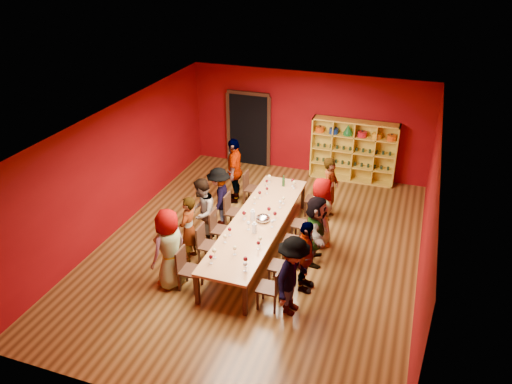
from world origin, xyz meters
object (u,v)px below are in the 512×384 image
at_px(chair_person_left_1, 205,242).
at_px(chair_person_left_0, 186,267).
at_px(person_left_0, 169,249).
at_px(person_right_4, 330,188).
at_px(shelving_unit, 354,148).
at_px(chair_person_right_4, 317,198).
at_px(chair_person_right_0, 273,286).
at_px(person_left_4, 234,170).
at_px(person_left_1, 189,229).
at_px(person_left_3, 219,198).
at_px(person_right_3, 321,212).
at_px(chair_person_right_3, 305,222).
at_px(person_left_2, 202,212).
at_px(chair_person_right_1, 284,264).
at_px(chair_person_left_4, 250,186).
at_px(spittoon_bowl, 263,218).
at_px(person_right_2, 316,230).
at_px(chair_person_right_2, 297,239).
at_px(person_right_1, 305,257).
at_px(chair_person_left_3, 232,209).
at_px(wine_bottle, 283,182).
at_px(tasting_table, 258,223).
at_px(person_right_0, 293,276).
at_px(chair_person_left_2, 218,227).

bearing_deg(chair_person_left_1, chair_person_left_0, -90.00).
relative_size(person_left_0, person_right_4, 1.05).
xyz_separation_m(shelving_unit, chair_person_right_4, (-0.49, -2.38, -0.49)).
height_order(person_left_0, chair_person_right_0, person_left_0).
bearing_deg(chair_person_right_0, person_left_4, 120.71).
bearing_deg(person_left_1, person_left_3, 177.53).
bearing_deg(person_right_3, chair_person_right_3, 69.45).
bearing_deg(chair_person_right_4, person_left_2, -136.19).
bearing_deg(chair_person_right_1, shelving_unit, 84.82).
bearing_deg(person_left_3, chair_person_left_4, 155.64).
relative_size(person_right_3, spittoon_bowl, 5.22).
distance_m(chair_person_right_0, chair_person_right_1, 0.73).
bearing_deg(person_right_2, person_right_3, -5.38).
distance_m(person_left_2, chair_person_right_2, 2.22).
distance_m(person_right_1, person_right_2, 1.00).
xyz_separation_m(person_left_0, chair_person_right_4, (2.17, 3.71, -0.36)).
bearing_deg(chair_person_left_1, chair_person_right_2, 23.53).
bearing_deg(spittoon_bowl, chair_person_right_2, -3.83).
xyz_separation_m(shelving_unit, chair_person_left_1, (-2.31, -5.15, -0.49)).
height_order(person_left_0, chair_person_right_4, person_left_0).
distance_m(chair_person_left_1, chair_person_left_3, 1.53).
relative_size(chair_person_left_4, person_right_2, 0.56).
bearing_deg(person_right_2, chair_person_right_4, 1.85).
bearing_deg(chair_person_left_0, person_right_1, 17.83).
distance_m(chair_person_left_0, wine_bottle, 3.73).
bearing_deg(person_left_0, chair_person_left_1, 177.95).
distance_m(chair_person_left_0, person_right_1, 2.37).
bearing_deg(chair_person_left_3, person_left_3, 180.00).
relative_size(shelving_unit, person_left_1, 1.57).
distance_m(tasting_table, chair_person_left_4, 2.21).
xyz_separation_m(person_left_0, person_left_3, (0.03, 2.46, -0.10)).
xyz_separation_m(person_left_1, chair_person_left_4, (0.38, 2.84, -0.27)).
bearing_deg(spittoon_bowl, chair_person_left_4, 117.22).
height_order(chair_person_right_2, wine_bottle, wine_bottle).
xyz_separation_m(person_right_1, chair_person_right_4, (-0.42, 2.99, -0.28)).
height_order(person_left_3, chair_person_right_1, person_left_3).
bearing_deg(chair_person_right_3, chair_person_right_4, 90.00).
relative_size(chair_person_left_4, person_right_0, 0.54).
height_order(chair_person_left_0, person_right_1, person_right_1).
bearing_deg(person_left_0, tasting_table, 162.90).
xyz_separation_m(person_right_0, chair_person_right_3, (-0.38, 2.47, -0.32)).
bearing_deg(person_left_4, chair_person_left_4, 77.65).
xyz_separation_m(chair_person_left_2, spittoon_bowl, (1.02, 0.17, 0.33)).
bearing_deg(person_right_0, wine_bottle, 29.54).
height_order(chair_person_right_1, spittoon_bowl, spittoon_bowl).
bearing_deg(chair_person_right_2, chair_person_right_1, -90.00).
distance_m(person_left_3, person_right_4, 2.73).
xyz_separation_m(chair_person_left_3, person_right_4, (2.12, 1.25, 0.32)).
height_order(chair_person_left_4, person_right_0, person_right_0).
bearing_deg(person_right_3, chair_person_right_4, -4.96).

